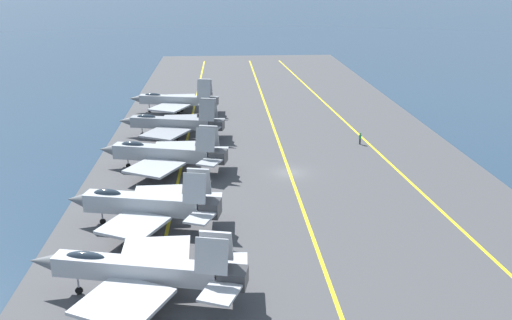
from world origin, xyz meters
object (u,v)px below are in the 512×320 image
Objects in this scene: parked_jet_nearest at (141,270)px; crew_green_vest at (360,138)px; parked_jet_fifth at (176,100)px; parked_jet_third at (164,153)px; parked_jet_fourth at (173,123)px; parked_jet_second at (145,204)px.

crew_green_vest is at bearing -34.96° from parked_jet_nearest.
parked_jet_fifth is at bearing 54.15° from crew_green_vest.
parked_jet_third is 29.36m from crew_green_vest.
crew_green_vest is (9.22, -27.84, -1.31)m from parked_jet_third.
parked_jet_nearest is at bearing -178.88° from parked_jet_fourth.
parked_jet_third is at bearing 108.32° from crew_green_vest.
parked_jet_fourth is 1.02× the size of parked_jet_fifth.
parked_jet_nearest is at bearing -178.46° from parked_jet_fifth.
parked_jet_fourth is 15.46m from parked_jet_fifth.
parked_jet_second reaches higher than crew_green_vest.
crew_green_vest is at bearing -100.53° from parked_jet_fourth.
parked_jet_fifth is (59.11, 1.59, -0.24)m from parked_jet_nearest.
parked_jet_fifth is at bearing 1.30° from parked_jet_third.
parked_jet_fourth is (43.67, 0.85, -0.31)m from parked_jet_nearest.
parked_jet_third is 14.38m from parked_jet_fourth.
parked_jet_fourth is at bearing 79.47° from crew_green_vest.
parked_jet_third is 1.04× the size of parked_jet_fifth.
parked_jet_second is at bearing 5.53° from parked_jet_nearest.
parked_jet_fifth reaches higher than parked_jet_nearest.
parked_jet_third is at bearing 179.75° from parked_jet_fourth.
parked_jet_third is 9.54× the size of crew_green_vest.
parked_jet_fourth reaches higher than crew_green_vest.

